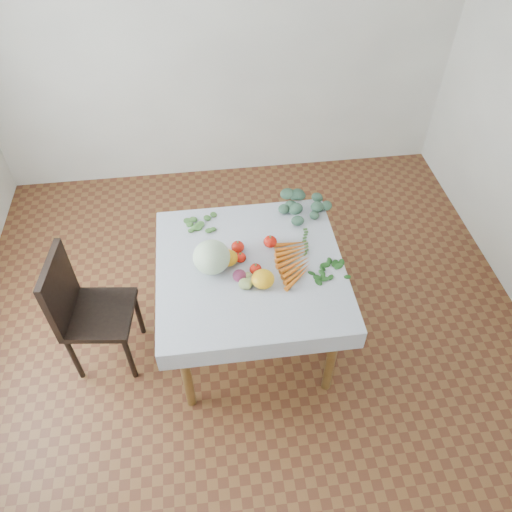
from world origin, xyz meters
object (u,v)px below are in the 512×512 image
(cabbage, at_px, (212,257))
(carrot_bunch, at_px, (294,260))
(chair, at_px, (83,306))
(heirloom_back, at_px, (228,258))
(table, at_px, (250,277))

(cabbage, height_order, carrot_bunch, cabbage)
(chair, height_order, heirloom_back, chair)
(table, xyz_separation_m, cabbage, (-0.23, 0.01, 0.20))
(chair, relative_size, heirloom_back, 7.59)
(cabbage, xyz_separation_m, carrot_bunch, (0.50, -0.01, -0.08))
(table, relative_size, heirloom_back, 8.29)
(table, height_order, cabbage, cabbage)
(heirloom_back, relative_size, carrot_bunch, 0.30)
(chair, bearing_deg, carrot_bunch, -0.46)
(table, bearing_deg, cabbage, 177.19)
(table, distance_m, heirloom_back, 0.20)
(carrot_bunch, bearing_deg, heirloom_back, 173.35)
(cabbage, distance_m, heirloom_back, 0.12)
(table, relative_size, chair, 1.09)
(chair, xyz_separation_m, carrot_bunch, (1.31, -0.01, 0.25))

